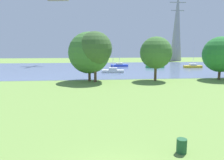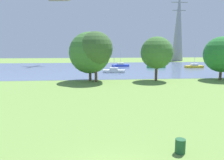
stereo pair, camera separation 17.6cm
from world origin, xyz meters
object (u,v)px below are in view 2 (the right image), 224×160
(tree_east_near, at_px, (96,49))
(electricity_pylon, at_px, (178,25))
(sailboat_blue, at_px, (121,65))
(sailboat_white, at_px, (114,71))
(tree_west_far, at_px, (222,54))
(litter_bin, at_px, (180,146))
(tree_mid_shore, at_px, (157,53))
(sailboat_yellow, at_px, (194,66))
(sailboat_green, at_px, (156,66))
(tree_west_near, at_px, (90,53))

(tree_east_near, distance_m, electricity_pylon, 60.64)
(sailboat_blue, height_order, electricity_pylon, electricity_pylon)
(sailboat_white, bearing_deg, tree_west_far, -33.96)
(tree_east_near, height_order, electricity_pylon, electricity_pylon)
(litter_bin, height_order, tree_mid_shore, tree_mid_shore)
(litter_bin, distance_m, sailboat_white, 37.42)
(sailboat_yellow, relative_size, electricity_pylon, 0.28)
(sailboat_white, xyz_separation_m, sailboat_green, (12.37, 9.74, 0.01))
(sailboat_yellow, xyz_separation_m, tree_west_near, (-27.80, -20.21, 4.26))
(sailboat_yellow, bearing_deg, litter_bin, -116.17)
(sailboat_green, height_order, tree_west_near, tree_west_near)
(sailboat_blue, bearing_deg, tree_west_far, -61.44)
(sailboat_green, relative_size, tree_west_far, 1.00)
(tree_east_near, bearing_deg, tree_west_near, 126.58)
(sailboat_white, height_order, tree_east_near, tree_east_near)
(tree_west_near, relative_size, tree_mid_shore, 1.10)
(sailboat_blue, height_order, tree_east_near, tree_east_near)
(tree_west_near, distance_m, tree_mid_shore, 11.15)
(litter_bin, relative_size, tree_west_near, 0.10)
(tree_west_near, relative_size, tree_west_far, 1.09)
(tree_west_near, bearing_deg, litter_bin, -79.10)
(sailboat_white, bearing_deg, sailboat_green, 38.23)
(sailboat_blue, distance_m, sailboat_yellow, 20.03)
(litter_bin, height_order, sailboat_green, sailboat_green)
(tree_west_near, relative_size, electricity_pylon, 0.29)
(sailboat_white, bearing_deg, electricity_pylon, 52.19)
(sailboat_white, relative_size, sailboat_yellow, 0.81)
(sailboat_blue, relative_size, electricity_pylon, 0.22)
(tree_west_far, xyz_separation_m, electricity_pylon, (11.48, 49.22, 9.61))
(tree_west_near, bearing_deg, sailboat_white, 65.37)
(sailboat_green, bearing_deg, sailboat_blue, 153.26)
(sailboat_green, bearing_deg, sailboat_white, -141.77)
(tree_east_near, height_order, tree_west_far, tree_east_near)
(sailboat_green, distance_m, sailboat_yellow, 10.29)
(sailboat_blue, relative_size, sailboat_yellow, 0.78)
(tree_west_near, bearing_deg, sailboat_green, 50.17)
(tree_mid_shore, distance_m, tree_west_far, 11.61)
(sailboat_green, distance_m, electricity_pylon, 35.01)
(litter_bin, xyz_separation_m, tree_west_far, (17.70, 25.60, 3.99))
(sailboat_white, height_order, sailboat_blue, sailboat_white)
(sailboat_green, bearing_deg, tree_west_near, -129.83)
(tree_west_near, xyz_separation_m, tree_east_near, (0.95, -1.28, 0.68))
(sailboat_green, height_order, sailboat_yellow, sailboat_yellow)
(sailboat_yellow, relative_size, tree_west_near, 0.94)
(litter_bin, distance_m, tree_west_far, 31.38)
(tree_mid_shore, xyz_separation_m, electricity_pylon, (23.08, 49.43, 9.28))
(litter_bin, xyz_separation_m, sailboat_green, (12.52, 47.17, 0.07))
(tree_west_near, bearing_deg, electricity_pylon, 54.92)
(sailboat_white, distance_m, sailboat_yellow, 24.32)
(sailboat_white, bearing_deg, sailboat_blue, 76.89)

